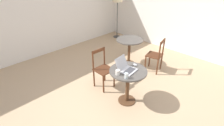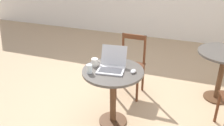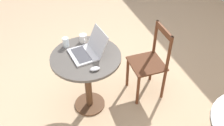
# 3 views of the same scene
# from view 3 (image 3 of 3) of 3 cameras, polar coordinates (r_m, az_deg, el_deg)

# --- Properties ---
(ground_plane) EXTENTS (16.00, 16.00, 0.00)m
(ground_plane) POSITION_cam_3_polar(r_m,az_deg,el_deg) (3.21, -3.29, -6.84)
(ground_plane) COLOR tan
(cafe_table_near) EXTENTS (0.73, 0.73, 0.75)m
(cafe_table_near) POSITION_cam_3_polar(r_m,az_deg,el_deg) (2.67, -5.80, -1.18)
(cafe_table_near) COLOR #51331E
(cafe_table_near) RESTS_ON ground_plane
(chair_near_back) EXTENTS (0.39, 0.39, 0.91)m
(chair_near_back) POSITION_cam_3_polar(r_m,az_deg,el_deg) (2.96, 8.66, -0.03)
(chair_near_back) COLOR #562D19
(chair_near_back) RESTS_ON ground_plane
(laptop) EXTENTS (0.35, 0.38, 0.24)m
(laptop) POSITION_cam_3_polar(r_m,az_deg,el_deg) (2.56, -5.55, 2.94)
(laptop) COLOR #B7B7BC
(laptop) RESTS_ON cafe_table_near
(mouse) EXTENTS (0.06, 0.10, 0.03)m
(mouse) POSITION_cam_3_polar(r_m,az_deg,el_deg) (2.38, -3.90, -1.33)
(mouse) COLOR #B7B7BC
(mouse) RESTS_ON cafe_table_near
(mug) EXTENTS (0.12, 0.08, 0.09)m
(mug) POSITION_cam_3_polar(r_m,az_deg,el_deg) (2.74, -6.59, 5.60)
(mug) COLOR silver
(mug) RESTS_ON cafe_table_near
(drinking_glass) EXTENTS (0.07, 0.07, 0.10)m
(drinking_glass) POSITION_cam_3_polar(r_m,az_deg,el_deg) (2.70, -10.52, 4.70)
(drinking_glass) COLOR silver
(drinking_glass) RESTS_ON cafe_table_near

